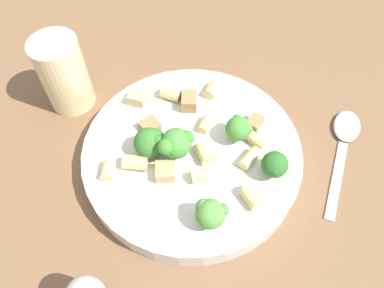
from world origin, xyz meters
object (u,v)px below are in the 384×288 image
pasta_bowl (192,154)px  rigatoni_2 (251,197)px  rigatoni_8 (256,140)px  broccoli_floret_0 (275,165)px  rigatoni_6 (171,94)px  rigatoni_9 (135,163)px  broccoli_floret_3 (210,213)px  rigatoni_7 (204,153)px  spoon (344,139)px  drinking_glass (65,78)px  broccoli_floret_1 (239,128)px  rigatoni_5 (250,158)px  chicken_chunk_0 (189,101)px  rigatoni_3 (200,176)px  chicken_chunk_4 (167,173)px  rigatoni_4 (205,124)px  broccoli_floret_2 (150,142)px  chicken_chunk_3 (150,126)px  broccoli_floret_4 (176,143)px  chicken_chunk_1 (137,98)px  chicken_chunk_2 (255,123)px  rigatoni_0 (108,170)px  rigatoni_1 (212,89)px

pasta_bowl → rigatoni_2: rigatoni_2 is taller
pasta_bowl → rigatoni_8: bearing=-134.9°
pasta_bowl → broccoli_floret_0: 0.11m
rigatoni_6 → rigatoni_9: size_ratio=0.93×
broccoli_floret_3 → rigatoni_7: size_ratio=1.54×
spoon → drinking_glass: bearing=29.0°
broccoli_floret_1 → drinking_glass: bearing=18.7°
rigatoni_5 → chicken_chunk_0: size_ratio=1.13×
rigatoni_3 → chicken_chunk_0: 0.11m
broccoli_floret_1 → rigatoni_3: (-0.00, 0.08, -0.01)m
pasta_bowl → rigatoni_3: rigatoni_3 is taller
chicken_chunk_4 → spoon: bearing=-123.4°
rigatoni_4 → chicken_chunk_4: 0.09m
broccoli_floret_2 → rigatoni_4: size_ratio=1.64×
broccoli_floret_1 → chicken_chunk_3: broccoli_floret_1 is taller
broccoli_floret_1 → chicken_chunk_3: 0.11m
rigatoni_5 → rigatoni_8: 0.03m
broccoli_floret_0 → chicken_chunk_3: bearing=15.7°
broccoli_floret_4 → chicken_chunk_0: 0.08m
rigatoni_9 → broccoli_floret_1: bearing=-121.8°
rigatoni_8 → chicken_chunk_1: chicken_chunk_1 is taller
chicken_chunk_4 → broccoli_floret_1: bearing=-107.8°
broccoli_floret_0 → rigatoni_7: 0.08m
rigatoni_8 → broccoli_floret_0: bearing=148.3°
chicken_chunk_1 → chicken_chunk_3: size_ratio=1.03×
broccoli_floret_2 → chicken_chunk_2: size_ratio=1.79×
rigatoni_0 → chicken_chunk_1: (0.05, -0.10, -0.00)m
chicken_chunk_0 → rigatoni_4: bearing=159.7°
broccoli_floret_2 → spoon: (-0.17, -0.19, -0.05)m
chicken_chunk_0 → chicken_chunk_3: chicken_chunk_0 is taller
rigatoni_6 → chicken_chunk_4: bearing=129.2°
chicken_chunk_1 → drinking_glass: drinking_glass is taller
rigatoni_1 → rigatoni_6: bearing=48.9°
rigatoni_9 → spoon: bearing=-128.3°
rigatoni_3 → rigatoni_2: bearing=-165.7°
rigatoni_0 → chicken_chunk_2: 0.19m
broccoli_floret_4 → chicken_chunk_2: broccoli_floret_4 is taller
broccoli_floret_0 → broccoli_floret_2: size_ratio=0.96×
rigatoni_0 → drinking_glass: drinking_glass is taller
broccoli_floret_3 → rigatoni_2: size_ratio=1.53×
chicken_chunk_1 → rigatoni_4: bearing=-165.3°
chicken_chunk_2 → chicken_chunk_3: size_ratio=0.99×
pasta_bowl → rigatoni_2: bearing=173.2°
rigatoni_0 → chicken_chunk_1: bearing=-63.3°
rigatoni_2 → rigatoni_3: rigatoni_2 is taller
broccoli_floret_3 → rigatoni_3: bearing=-39.3°
broccoli_floret_3 → rigatoni_8: broccoli_floret_3 is taller
rigatoni_5 → rigatoni_6: bearing=-6.2°
drinking_glass → rigatoni_7: bearing=-172.0°
rigatoni_4 → chicken_chunk_0: bearing=-20.3°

